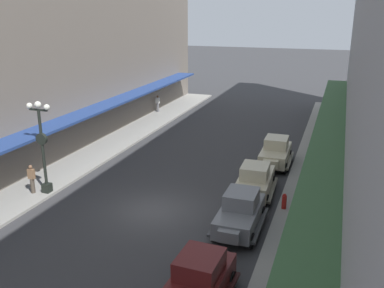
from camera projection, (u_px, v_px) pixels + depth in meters
name	position (u px, v px, depth m)	size (l,w,h in m)	color
ground_plane	(153.00, 210.00, 21.90)	(200.00, 200.00, 0.00)	#38383A
sidewalk_left	(33.00, 189.00, 24.26)	(3.00, 60.00, 0.15)	#99968E
sidewalk_right	(302.00, 233.00, 19.50)	(3.00, 60.00, 0.15)	#99968E
parked_car_0	(255.00, 179.00, 23.46)	(2.29, 4.31, 1.84)	beige
parked_car_1	(240.00, 211.00, 19.72)	(2.17, 4.27, 1.84)	slate
parked_car_2	(276.00, 151.00, 28.08)	(2.20, 4.28, 1.84)	beige
parked_car_3	(197.00, 282.00, 14.62)	(2.27, 4.31, 1.84)	#591919
lamp_post_with_clock	(42.00, 144.00, 22.90)	(1.42, 0.44, 5.16)	black
fire_hydrant	(284.00, 201.00, 21.66)	(0.24, 0.24, 0.82)	#B21E19
pedestrian_0	(32.00, 179.00, 23.40)	(0.36, 0.24, 1.64)	#4C4238
pedestrian_1	(158.00, 103.00, 42.21)	(0.36, 0.24, 1.64)	slate
pedestrian_2	(331.00, 172.00, 24.32)	(0.36, 0.24, 1.64)	#4C4238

